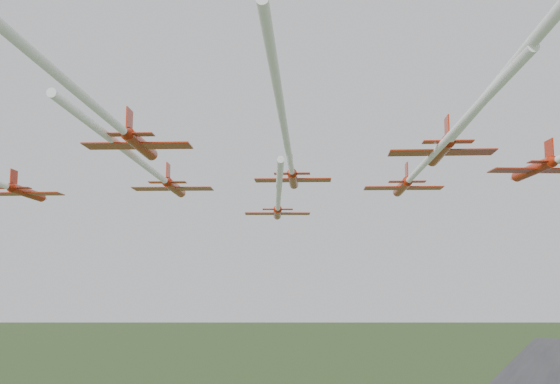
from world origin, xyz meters
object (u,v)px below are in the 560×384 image
at_px(jet_lead, 278,204).
at_px(jet_row2_left, 157,175).
at_px(jet_row4_right, 473,113).
at_px(jet_row4_left, 67,82).
at_px(jet_row2_right, 419,169).
at_px(jet_row3_mid, 289,157).

distance_m(jet_lead, jet_row2_left, 20.60).
xyz_separation_m(jet_row2_left, jet_row4_right, (34.77, -12.82, 0.27)).
height_order(jet_row4_left, jet_row4_right, jet_row4_right).
height_order(jet_row2_right, jet_row4_left, jet_row2_right).
distance_m(jet_row2_right, jet_row4_left, 40.73).
height_order(jet_lead, jet_row2_left, jet_row2_left).
distance_m(jet_lead, jet_row2_right, 24.35).
xyz_separation_m(jet_lead, jet_row4_right, (29.22, -32.62, 1.51)).
bearing_deg(jet_row2_right, jet_row4_left, -129.21).
bearing_deg(jet_row2_right, jet_row3_mid, -140.53).
relative_size(jet_lead, jet_row4_right, 0.78).
xyz_separation_m(jet_row2_left, jet_row2_right, (26.59, 7.60, 0.04)).
bearing_deg(jet_row2_left, jet_row4_left, -86.98).
height_order(jet_row2_right, jet_row4_right, jet_row4_right).
distance_m(jet_row2_left, jet_row4_left, 34.06).
bearing_deg(jet_row2_right, jet_row4_right, -89.22).
bearing_deg(jet_row3_mid, jet_row2_left, 138.01).
bearing_deg(jet_row4_right, jet_row3_mid, 141.40).
height_order(jet_lead, jet_row4_right, jet_row4_right).
xyz_separation_m(jet_row2_right, jet_row4_left, (-12.69, -38.70, -0.13)).
height_order(jet_lead, jet_row4_left, jet_row4_left).
height_order(jet_row2_left, jet_row3_mid, jet_row2_left).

